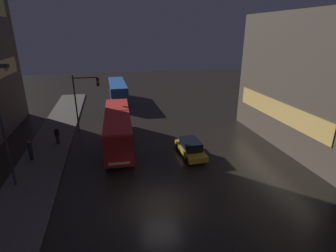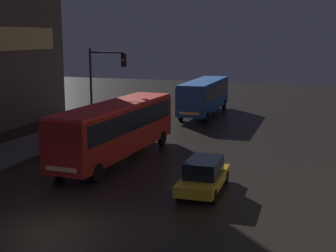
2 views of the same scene
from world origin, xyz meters
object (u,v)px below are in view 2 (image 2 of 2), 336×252
(bus_near, at_px, (117,125))
(pedestrian_near, at_px, (43,129))
(bus_far, at_px, (204,94))
(car_taxi, at_px, (204,175))
(traffic_light_main, at_px, (102,79))

(bus_near, xyz_separation_m, pedestrian_near, (-6.01, 1.35, -0.85))
(bus_near, bearing_deg, bus_far, -90.42)
(bus_far, relative_size, pedestrian_near, 6.06)
(bus_far, bearing_deg, pedestrian_near, 65.82)
(car_taxi, distance_m, traffic_light_main, 13.58)
(car_taxi, xyz_separation_m, traffic_light_main, (-9.69, 8.85, 3.49))
(bus_far, bearing_deg, traffic_light_main, 70.35)
(bus_near, distance_m, traffic_light_main, 6.36)
(pedestrian_near, bearing_deg, bus_near, -89.50)
(traffic_light_main, bearing_deg, car_taxi, -42.42)
(pedestrian_near, distance_m, traffic_light_main, 5.39)
(bus_far, height_order, traffic_light_main, traffic_light_main)
(bus_near, xyz_separation_m, traffic_light_main, (-3.37, 4.93, 2.20))
(car_taxi, bearing_deg, bus_far, -77.18)
(bus_far, height_order, pedestrian_near, bus_far)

